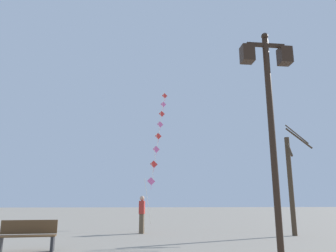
% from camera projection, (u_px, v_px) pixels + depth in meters
% --- Properties ---
extents(ground_plane, '(160.00, 160.00, 0.00)m').
position_uv_depth(ground_plane, '(148.00, 226.00, 19.72)').
color(ground_plane, gray).
extents(twin_lantern_lamp_post, '(1.19, 0.28, 5.29)m').
position_uv_depth(twin_lantern_lamp_post, '(270.00, 100.00, 7.25)').
color(twin_lantern_lamp_post, black).
rests_on(twin_lantern_lamp_post, ground_plane).
extents(kite_train, '(2.36, 10.00, 10.79)m').
position_uv_depth(kite_train, '(158.00, 137.00, 23.09)').
color(kite_train, brown).
rests_on(kite_train, ground_plane).
extents(kite_flyer, '(0.31, 0.63, 1.71)m').
position_uv_depth(kite_flyer, '(142.00, 213.00, 15.24)').
color(kite_flyer, brown).
rests_on(kite_flyer, ground_plane).
extents(bare_tree, '(1.26, 1.18, 4.95)m').
position_uv_depth(bare_tree, '(291.00, 181.00, 14.54)').
color(bare_tree, '#423323').
rests_on(bare_tree, ground_plane).
extents(park_bench, '(1.63, 0.58, 0.89)m').
position_uv_depth(park_bench, '(28.00, 236.00, 9.52)').
color(park_bench, brown).
rests_on(park_bench, ground_plane).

